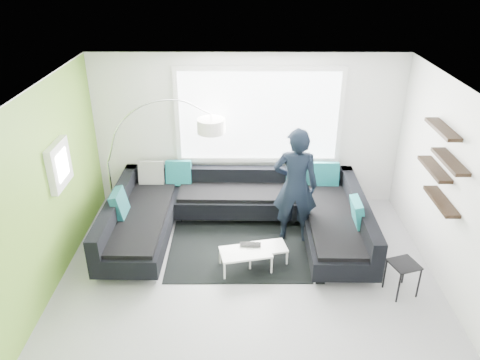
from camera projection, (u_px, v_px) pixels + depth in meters
name	position (u px, v px, depth m)	size (l,w,h in m)	color
ground	(248.00, 282.00, 6.80)	(5.50, 5.50, 0.00)	#939399
room_shell	(252.00, 163.00, 6.17)	(5.54, 5.04, 2.82)	silver
sectional_sofa	(237.00, 218.00, 7.64)	(4.18, 2.62, 0.89)	black
rug	(243.00, 249.00, 7.52)	(2.36, 1.72, 0.01)	black
coffee_table	(256.00, 256.00, 7.10)	(0.97, 0.56, 0.32)	white
arc_lamp	(108.00, 162.00, 7.94)	(2.00, 0.46, 2.18)	silver
side_table	(402.00, 278.00, 6.50)	(0.36, 0.36, 0.50)	black
person	(295.00, 186.00, 7.40)	(0.76, 0.54, 1.95)	black
laptop	(250.00, 246.00, 7.04)	(0.33, 0.22, 0.03)	black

